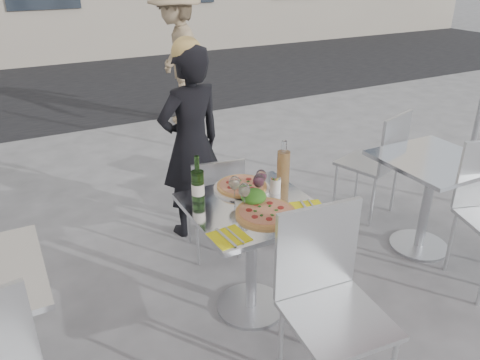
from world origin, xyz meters
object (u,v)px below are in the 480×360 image
chair_far (216,199)px  pedestrian_b (177,57)px  pizza_far (242,187)px  sugar_shaker (275,184)px  wineglass_white_a (244,191)px  woman_diner (191,144)px  napkin_right (309,208)px  wineglass_red_b (261,177)px  wine_bottle (198,185)px  wineglass_white_b (235,184)px  side_table_right (430,185)px  chair_near (328,291)px  pizza_near (266,212)px  napkin_left (229,237)px  salad_plate (254,198)px  wineglass_red_a (259,182)px  carafe (283,167)px  main_table (252,236)px  side_chair_rfar (379,157)px

chair_far → pedestrian_b: 3.23m
pizza_far → sugar_shaker: size_ratio=3.26×
pizza_far → wineglass_white_a: 0.26m
woman_diner → napkin_right: size_ratio=6.78×
wineglass_red_b → wine_bottle: bearing=170.1°
napkin_right → pizza_far: bearing=135.1°
pedestrian_b → chair_far: bearing=-7.0°
wineglass_white_b → wineglass_red_b: same height
side_table_right → chair_near: chair_near is taller
pizza_near → napkin_left: (-0.29, -0.12, -0.01)m
chair_near → salad_plate: chair_near is taller
sugar_shaker → napkin_left: (-0.48, -0.32, -0.05)m
woman_diner → side_table_right: bearing=131.3°
pedestrian_b → wineglass_red_b: size_ratio=11.33×
wineglass_white_b → wineglass_red_b: 0.18m
wineglass_red_a → wineglass_white_a: bearing=-153.1°
carafe → napkin_left: size_ratio=1.45×
woman_diner → wineglass_white_a: 1.08m
wineglass_white_b → wineglass_red_a: size_ratio=1.00×
wineglass_red_a → napkin_left: (-0.35, -0.30, -0.11)m
pedestrian_b → pizza_near: size_ratio=5.26×
main_table → side_chair_rfar: (1.52, 0.56, 0.01)m
carafe → napkin_right: carafe is taller
pedestrian_b → wineglass_white_b: pedestrian_b is taller
side_table_right → wineglass_red_b: (-1.38, 0.11, 0.32)m
wineglass_white_a → napkin_left: bearing=-132.5°
pedestrian_b → wineglass_white_a: (-1.02, -3.70, -0.03)m
woman_diner → wineglass_white_b: (-0.12, -0.96, 0.11)m
side_table_right → pizza_far: pizza_far is taller
wine_bottle → carafe: 0.57m
side_table_right → chair_far: 1.58m
wineglass_red_a → wineglass_white_b: bearing=163.7°
pizza_far → wine_bottle: wine_bottle is taller
chair_near → salad_plate: (-0.03, 0.69, 0.19)m
napkin_left → napkin_right: bearing=1.6°
main_table → chair_near: 0.67m
pizza_near → napkin_right: 0.26m
pizza_near → napkin_left: 0.31m
carafe → wineglass_red_a: size_ratio=1.84×
main_table → woman_diner: bearing=86.8°
napkin_left → chair_far: bearing=65.1°
side_chair_rfar → pizza_near: side_chair_rfar is taller
wine_bottle → sugar_shaker: (0.47, -0.10, -0.06)m
chair_near → woman_diner: bearing=95.0°
pizza_far → wineglass_red_a: wineglass_red_a is taller
side_chair_rfar → napkin_right: side_chair_rfar is taller
pedestrian_b → wineglass_white_b: (-1.03, -3.60, -0.03)m
pedestrian_b → carafe: bearing=-0.9°
chair_near → pedestrian_b: bearing=83.5°
salad_plate → wineglass_red_a: 0.10m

